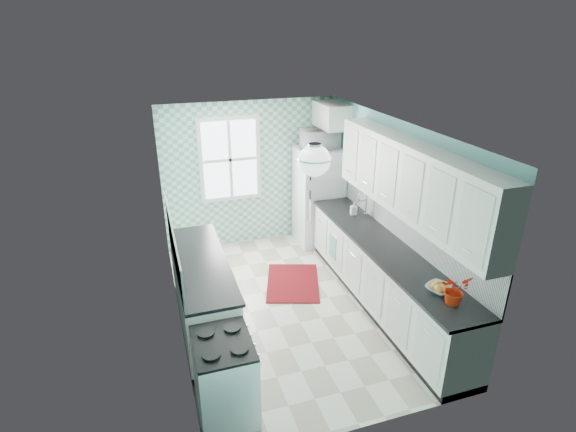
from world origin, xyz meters
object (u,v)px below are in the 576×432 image
object	(u,v)px
fridge	(318,196)
stove	(225,376)
sink	(354,218)
potted_plant	(455,290)
fruit_bowl	(439,289)
ceiling_light	(314,160)
microwave	(320,139)

from	to	relation	value
fridge	stove	size ratio (longest dim) A/B	2.02
sink	potted_plant	world-z (taller)	sink
stove	fruit_bowl	world-z (taller)	fruit_bowl
ceiling_light	potted_plant	bearing A→B (deg)	-39.79
ceiling_light	fridge	bearing A→B (deg)	66.82
ceiling_light	sink	distance (m)	2.29
fridge	fruit_bowl	bearing A→B (deg)	-86.06
fridge	stove	world-z (taller)	fridge
stove	fridge	bearing A→B (deg)	52.89
fridge	microwave	bearing A→B (deg)	56.22
ceiling_light	stove	bearing A→B (deg)	-147.11
ceiling_light	sink	size ratio (longest dim) A/B	0.64
fridge	stove	bearing A→B (deg)	-122.03
ceiling_light	potted_plant	world-z (taller)	ceiling_light
sink	microwave	xyz separation A→B (m)	(-0.09, 1.22, 0.95)
stove	microwave	bearing A→B (deg)	52.89
ceiling_light	fruit_bowl	xyz separation A→B (m)	(1.20, -0.77, -1.35)
ceiling_light	potted_plant	xyz separation A→B (m)	(1.20, -1.00, -1.22)
ceiling_light	fruit_bowl	distance (m)	1.96
microwave	potted_plant	bearing A→B (deg)	91.46
potted_plant	fridge	bearing A→B (deg)	91.44
ceiling_light	microwave	size ratio (longest dim) A/B	0.59
ceiling_light	fruit_bowl	bearing A→B (deg)	-32.60
potted_plant	sink	bearing A→B (deg)	89.91
fruit_bowl	potted_plant	size ratio (longest dim) A/B	0.85
stove	potted_plant	world-z (taller)	potted_plant
fruit_bowl	microwave	xyz separation A→B (m)	(-0.09, 3.36, 0.90)
sink	potted_plant	distance (m)	2.37
fruit_bowl	sink	bearing A→B (deg)	89.90
sink	microwave	bearing A→B (deg)	97.19
sink	microwave	world-z (taller)	microwave
fruit_bowl	potted_plant	bearing A→B (deg)	-90.00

